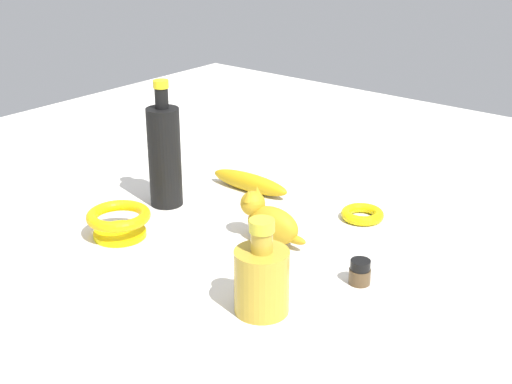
# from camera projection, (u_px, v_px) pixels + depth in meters

# --- Properties ---
(ground) EXTENTS (2.00, 2.00, 0.00)m
(ground) POSITION_uv_depth(u_px,v_px,m) (256.00, 230.00, 1.30)
(ground) COLOR silver
(bangle) EXTENTS (0.08, 0.08, 0.02)m
(bangle) POSITION_uv_depth(u_px,v_px,m) (362.00, 214.00, 1.35)
(bangle) COLOR yellow
(bangle) RESTS_ON ground
(bowl) EXTENTS (0.11, 0.11, 0.05)m
(bowl) POSITION_uv_depth(u_px,v_px,m) (119.00, 220.00, 1.27)
(bowl) COLOR yellow
(bowl) RESTS_ON ground
(bottle_short) EXTENTS (0.08, 0.08, 0.15)m
(bottle_short) POSITION_uv_depth(u_px,v_px,m) (262.00, 278.00, 1.03)
(bottle_short) COLOR #B5932B
(bottle_short) RESTS_ON ground
(nail_polish_jar) EXTENTS (0.03, 0.03, 0.04)m
(nail_polish_jar) POSITION_uv_depth(u_px,v_px,m) (360.00, 272.00, 1.12)
(nail_polish_jar) COLOR #4E3A23
(nail_polish_jar) RESTS_ON ground
(banana) EXTENTS (0.19, 0.04, 0.04)m
(banana) POSITION_uv_depth(u_px,v_px,m) (250.00, 182.00, 1.47)
(banana) COLOR #C49712
(banana) RESTS_ON ground
(bottle_tall) EXTENTS (0.06, 0.06, 0.25)m
(bottle_tall) POSITION_uv_depth(u_px,v_px,m) (165.00, 155.00, 1.37)
(bottle_tall) COLOR black
(bottle_tall) RESTS_ON ground
(cat_figurine) EXTENTS (0.14, 0.06, 0.09)m
(cat_figurine) POSITION_uv_depth(u_px,v_px,m) (269.00, 220.00, 1.25)
(cat_figurine) COLOR #B68B1B
(cat_figurine) RESTS_ON ground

